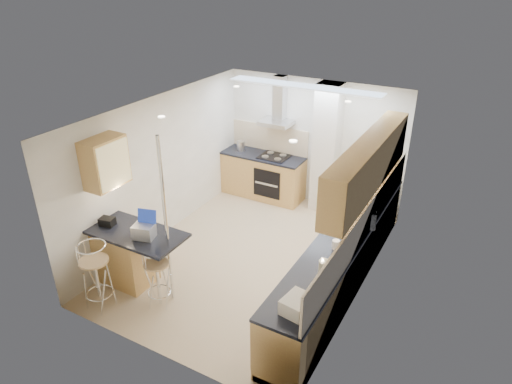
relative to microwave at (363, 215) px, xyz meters
The scene contains 16 objects.
ground 1.99m from the microwave, 165.58° to the right, with size 4.80×4.80×0.00m, color tan.
room_shell 1.40m from the microwave, behind, with size 3.64×4.84×2.51m.
right_counter 0.74m from the microwave, 107.44° to the right, with size 0.63×4.40×0.92m.
back_counter 3.14m from the microwave, 146.94° to the left, with size 1.70×0.63×0.92m.
peninsula 3.38m from the microwave, 145.86° to the right, with size 1.47×0.72×0.94m.
microwave is the anchor object (origin of this frame).
laptop 3.18m from the microwave, 142.91° to the right, with size 0.29×0.22×0.20m, color #ACAFB4.
bag 3.77m from the microwave, 149.47° to the right, with size 0.21×0.15×0.12m, color black.
bar_stool_near 3.90m from the microwave, 139.33° to the right, with size 0.42×0.42×1.04m, color tan, non-canonical shape.
bar_stool_end 3.10m from the microwave, 137.23° to the right, with size 0.37×0.37×0.92m, color tan, non-canonical shape.
jar_a 0.56m from the microwave, 88.53° to the left, with size 0.12×0.12×0.17m, color silver.
jar_b 0.69m from the microwave, 106.49° to the left, with size 0.11×0.11×0.15m, color silver.
jar_c 1.50m from the microwave, 91.06° to the right, with size 0.14×0.14×0.22m, color beige.
jar_d 0.86m from the microwave, 97.22° to the right, with size 0.10×0.10×0.13m, color white.
bread_bin 2.25m from the microwave, 91.32° to the right, with size 0.27×0.34×0.18m, color silver.
kettle 3.51m from the microwave, 151.81° to the left, with size 0.16×0.16×0.21m, color silver.
Camera 1 is at (3.10, -5.49, 4.36)m, focal length 32.00 mm.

